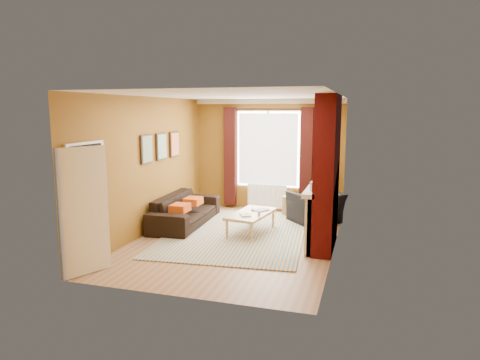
{
  "coord_description": "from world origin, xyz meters",
  "views": [
    {
      "loc": [
        2.42,
        -7.8,
        2.53
      ],
      "look_at": [
        0.0,
        0.25,
        1.15
      ],
      "focal_mm": 32.0,
      "sensor_mm": 36.0,
      "label": 1
    }
  ],
  "objects_px": {
    "wicker_stool": "(290,206)",
    "floor_lamp": "(326,170)",
    "armchair": "(316,207)",
    "coffee_table": "(251,215)",
    "sofa": "(185,210)"
  },
  "relations": [
    {
      "from": "coffee_table",
      "to": "wicker_stool",
      "type": "distance_m",
      "value": 1.85
    },
    {
      "from": "armchair",
      "to": "coffee_table",
      "type": "height_order",
      "value": "armchair"
    },
    {
      "from": "armchair",
      "to": "floor_lamp",
      "type": "xyz_separation_m",
      "value": [
        0.14,
        0.51,
        0.79
      ]
    },
    {
      "from": "armchair",
      "to": "coffee_table",
      "type": "relative_size",
      "value": 0.76
    },
    {
      "from": "wicker_stool",
      "to": "floor_lamp",
      "type": "height_order",
      "value": "floor_lamp"
    },
    {
      "from": "coffee_table",
      "to": "wicker_stool",
      "type": "relative_size",
      "value": 2.99
    },
    {
      "from": "wicker_stool",
      "to": "floor_lamp",
      "type": "xyz_separation_m",
      "value": [
        0.83,
        0.0,
        0.9
      ]
    },
    {
      "from": "sofa",
      "to": "wicker_stool",
      "type": "height_order",
      "value": "sofa"
    },
    {
      "from": "wicker_stool",
      "to": "coffee_table",
      "type": "bearing_deg",
      "value": -105.26
    },
    {
      "from": "armchair",
      "to": "wicker_stool",
      "type": "relative_size",
      "value": 2.28
    },
    {
      "from": "armchair",
      "to": "coffee_table",
      "type": "distance_m",
      "value": 1.73
    },
    {
      "from": "armchair",
      "to": "floor_lamp",
      "type": "relative_size",
      "value": 0.74
    },
    {
      "from": "wicker_stool",
      "to": "floor_lamp",
      "type": "distance_m",
      "value": 1.22
    },
    {
      "from": "sofa",
      "to": "floor_lamp",
      "type": "height_order",
      "value": "floor_lamp"
    },
    {
      "from": "armchair",
      "to": "wicker_stool",
      "type": "height_order",
      "value": "armchair"
    }
  ]
}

